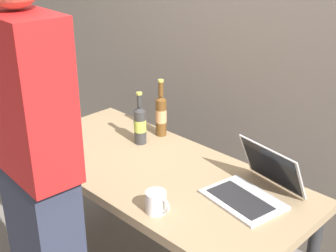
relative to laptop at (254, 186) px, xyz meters
name	(u,v)px	position (x,y,z in m)	size (l,w,h in m)	color
desk	(155,181)	(-0.48, -0.13, -0.13)	(1.55, 0.70, 0.71)	#9E8460
laptop	(254,186)	(0.00, 0.00, 0.00)	(0.38, 0.38, 0.22)	#B7BABC
beer_bottle_dark	(140,124)	(-0.74, 0.01, 0.06)	(0.07, 0.07, 0.29)	#333333
beer_bottle_amber	(161,114)	(-0.74, 0.16, 0.08)	(0.06, 0.06, 0.32)	brown
person_figure	(37,171)	(-0.51, -0.73, 0.17)	(0.42, 0.30, 1.78)	#2D3347
coffee_mug	(156,202)	(-0.22, -0.38, 0.00)	(0.12, 0.09, 0.09)	white
back_wall	(263,22)	(-0.48, 0.71, 0.53)	(6.00, 0.10, 2.60)	gray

